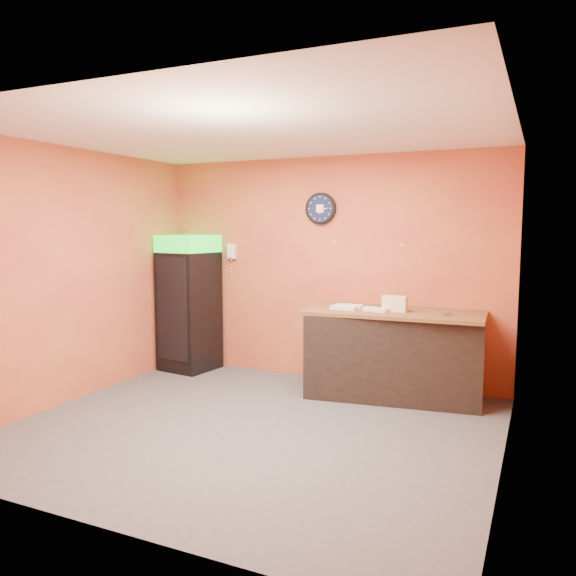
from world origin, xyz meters
The scene contains 15 objects.
floor centered at (0.00, 0.00, 0.00)m, with size 4.50×4.50×0.00m, color #47474C.
back_wall centered at (0.00, 2.00, 1.40)m, with size 4.50×0.02×2.80m, color #C67137.
left_wall centered at (-2.25, 0.00, 1.40)m, with size 0.02×4.00×2.80m, color #C67137.
right_wall centered at (2.25, 0.00, 1.40)m, with size 0.02×4.00×2.80m, color #C67137.
ceiling centered at (0.00, 0.00, 2.80)m, with size 4.50×4.00×0.02m, color white.
beverage_cooler centered at (-1.84, 1.61, 0.89)m, with size 0.72×0.73×1.82m.
prep_counter centered at (0.98, 1.58, 0.48)m, with size 1.91×0.85×0.95m, color black.
wall_clock centered at (-0.08, 1.97, 2.16)m, with size 0.40×0.06×0.40m.
wall_phone centered at (-1.35, 1.95, 1.60)m, with size 0.11×0.10×0.20m.
butcher_paper centered at (0.98, 1.58, 0.97)m, with size 1.97×0.94×0.04m, color brown.
sub_roll_stack centered at (1.00, 1.50, 1.08)m, with size 0.29×0.13×0.18m.
wrapped_sandwich_left centered at (0.44, 1.39, 1.02)m, with size 0.31×0.12×0.04m, color silver.
wrapped_sandwich_mid centered at (0.80, 1.42, 1.01)m, with size 0.29×0.11×0.04m, color silver.
wrapped_sandwich_right centered at (0.46, 1.54, 1.02)m, with size 0.31×0.12×0.04m, color silver.
kitchen_tool centered at (1.09, 1.57, 1.02)m, with size 0.06×0.06×0.06m, color silver.
Camera 1 is at (2.49, -4.62, 1.94)m, focal length 35.00 mm.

